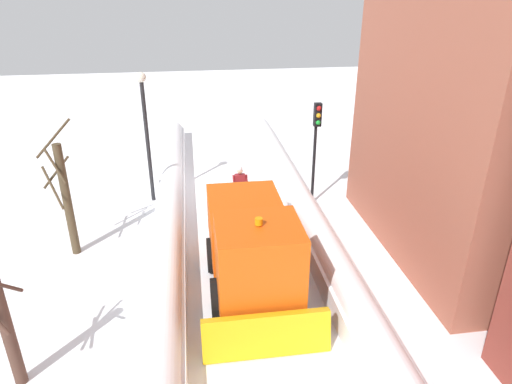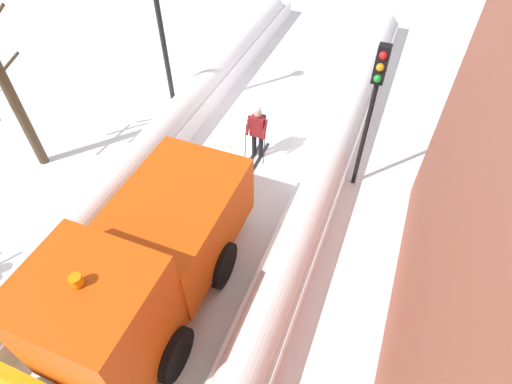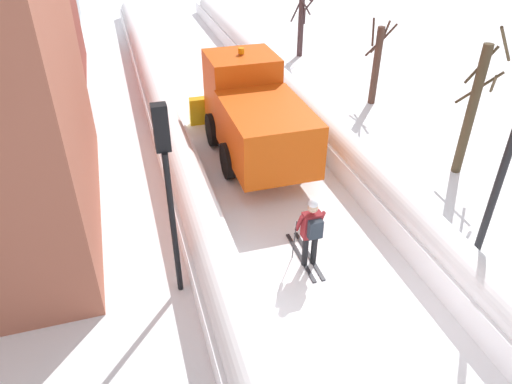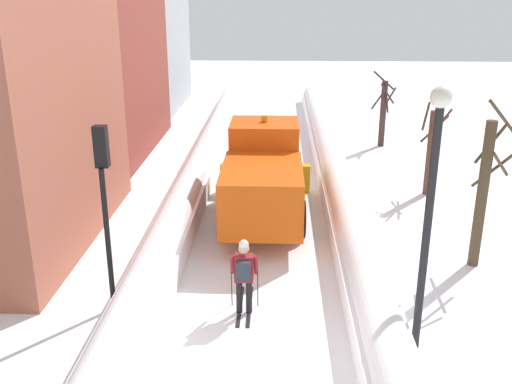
% 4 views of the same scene
% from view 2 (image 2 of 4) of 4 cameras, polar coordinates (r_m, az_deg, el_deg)
% --- Properties ---
extents(plow_truck, '(3.20, 5.98, 3.12)m').
position_cam_2_polar(plow_truck, '(8.71, -15.15, -9.76)').
color(plow_truck, '#DB510F').
rests_on(plow_truck, ground).
extents(skier, '(0.62, 1.80, 1.81)m').
position_cam_2_polar(skier, '(12.20, 0.23, 8.62)').
color(skier, black).
rests_on(skier, ground).
extents(traffic_light_pole, '(0.28, 0.42, 4.28)m').
position_cam_2_polar(traffic_light_pole, '(10.39, 16.00, 12.74)').
color(traffic_light_pole, black).
rests_on(traffic_light_pole, ground).
extents(street_lamp, '(0.40, 0.40, 5.37)m').
position_cam_2_polar(street_lamp, '(13.40, -13.37, 23.00)').
color(street_lamp, black).
rests_on(street_lamp, ground).
extents(bare_tree_near, '(1.12, 1.40, 4.57)m').
position_cam_2_polar(bare_tree_near, '(13.08, -30.39, 10.52)').
color(bare_tree_near, '#473926').
rests_on(bare_tree_near, ground).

